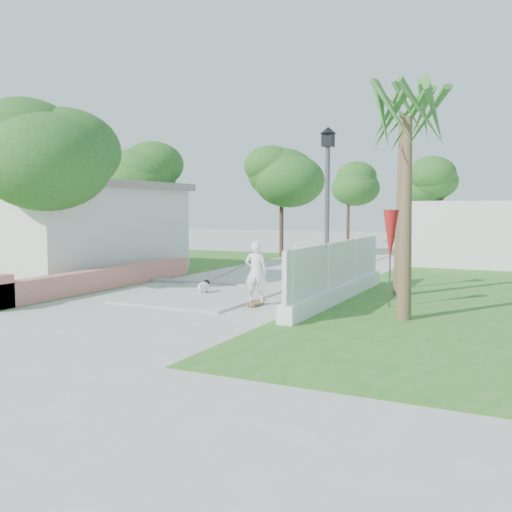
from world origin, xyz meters
The scene contains 22 objects.
ground centered at (0.00, 0.00, 0.00)m, with size 90.00×90.00×0.00m, color #B7B7B2.
path_strip centered at (0.00, 20.00, 0.03)m, with size 3.20×36.00×0.06m, color #B7B7B2.
curb centered at (0.00, 6.00, 0.05)m, with size 6.50×0.25×0.10m, color #999993.
grass_left centered at (-7.00, 8.00, 0.01)m, with size 8.00×20.00×0.01m, color #256B21.
grass_right centered at (7.00, 8.00, 0.01)m, with size 8.00×20.00×0.01m, color #256B21.
pink_wall centered at (-3.30, 3.55, 0.31)m, with size 0.45×8.20×0.80m.
house_left centered at (-8.00, 6.00, 1.64)m, with size 8.40×7.40×3.23m.
lattice_fence centered at (3.40, 5.00, 0.54)m, with size 0.35×7.00×1.50m.
building_right centered at (6.00, 18.00, 1.30)m, with size 6.00×8.00×2.60m, color silver.
street_lamp centered at (2.90, 5.50, 2.43)m, with size 0.44×0.44×4.44m.
bollard centered at (0.20, 10.00, 0.58)m, with size 0.14×0.14×1.09m.
patio_umbrella centered at (4.80, 4.50, 1.69)m, with size 0.36×0.36×2.30m.
tree_left_near centered at (-4.48, 2.98, 3.82)m, with size 3.60×3.60×5.28m.
tree_left_mid centered at (-5.48, 8.48, 3.50)m, with size 3.20×3.20×4.85m.
tree_path_left centered at (-2.98, 15.98, 3.82)m, with size 3.40×3.40×5.23m.
tree_path_right centered at (3.22, 19.98, 3.49)m, with size 3.00×3.00×4.79m.
tree_path_far centered at (-2.78, 25.98, 3.82)m, with size 3.20×3.20×5.17m.
palm_far centered at (4.60, 6.50, 4.48)m, with size 1.80×1.80×5.30m.
palm_near centered at (5.40, 3.20, 3.95)m, with size 1.80×1.80×4.70m.
skateboarder centered at (0.93, 3.85, 0.68)m, with size 2.32×1.49×1.55m.
dog centered at (-0.16, 4.30, 0.22)m, with size 0.33×0.60×0.41m.
parked_car centered at (0.71, 31.67, 0.71)m, with size 1.67×4.15×1.41m, color #95979C.
Camera 1 is at (7.83, -8.77, 2.36)m, focal length 40.00 mm.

